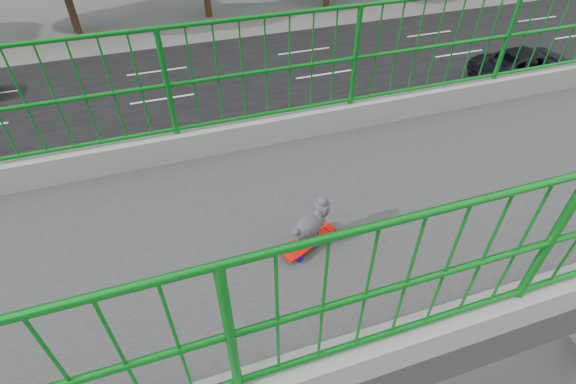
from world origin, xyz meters
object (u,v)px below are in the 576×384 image
(car_0, at_px, (464,178))
(poodle, at_px, (311,223))
(car_2, at_px, (528,65))
(car_5, at_px, (387,198))
(car_6, at_px, (0,212))
(skateboard, at_px, (308,241))

(car_0, bearing_deg, poodle, -52.11)
(car_2, relative_size, car_5, 1.28)
(car_6, bearing_deg, car_2, 98.04)
(poodle, height_order, car_0, poodle)
(poodle, bearing_deg, car_6, -170.72)
(car_2, bearing_deg, car_0, 127.96)
(skateboard, distance_m, car_6, 13.08)
(car_2, bearing_deg, car_6, 98.04)
(car_2, distance_m, car_5, 12.77)
(car_0, relative_size, car_2, 0.83)
(car_0, distance_m, car_6, 14.81)
(car_2, bearing_deg, poodle, 127.92)
(car_0, relative_size, car_6, 0.93)
(poodle, bearing_deg, car_2, 103.04)
(poodle, bearing_deg, car_5, 115.41)
(skateboard, relative_size, poodle, 1.43)
(poodle, relative_size, car_0, 0.09)
(poodle, relative_size, car_5, 0.09)
(poodle, bearing_deg, car_0, 103.01)
(poodle, distance_m, car_6, 13.19)
(car_5, bearing_deg, car_6, -105.41)
(poodle, height_order, car_5, poodle)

